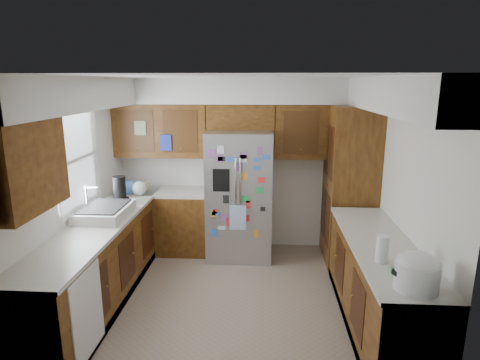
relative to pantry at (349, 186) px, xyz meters
name	(u,v)px	position (x,y,z in m)	size (l,w,h in m)	color
floor	(233,297)	(-1.50, -1.15, -1.07)	(3.60, 3.60, 0.00)	gray
room_shell	(226,138)	(-1.61, -0.79, 0.75)	(3.64, 3.24, 2.52)	silver
left_counter_run	(118,259)	(-2.86, -1.12, -0.65)	(1.36, 3.20, 0.92)	#3F1D0C
right_counter_run	(378,289)	(0.00, -1.62, -0.65)	(0.63, 2.25, 0.92)	#3F1D0C
pantry	(349,186)	(0.00, 0.00, 0.00)	(0.60, 0.90, 2.15)	#3F1D0C
fridge	(240,195)	(-1.50, 0.05, -0.17)	(0.90, 0.79, 1.80)	#A4A4A9
bridge_cabinet	(241,117)	(-1.50, 0.28, 0.90)	(0.96, 0.34, 0.35)	#3F1D0C
fridge_top_items	(237,94)	(-1.55, 0.27, 1.21)	(0.92, 0.32, 0.30)	#101FAC
sink_assembly	(105,211)	(-3.00, -1.05, -0.09)	(0.52, 0.70, 0.37)	silver
left_counter_clutter	(128,190)	(-2.96, -0.34, -0.02)	(0.37, 0.86, 0.38)	black
rice_cooker	(417,271)	(0.00, -2.53, 0.00)	(0.34, 0.33, 0.29)	white
paper_towel	(382,249)	(-0.13, -2.07, -0.03)	(0.11, 0.11, 0.24)	white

